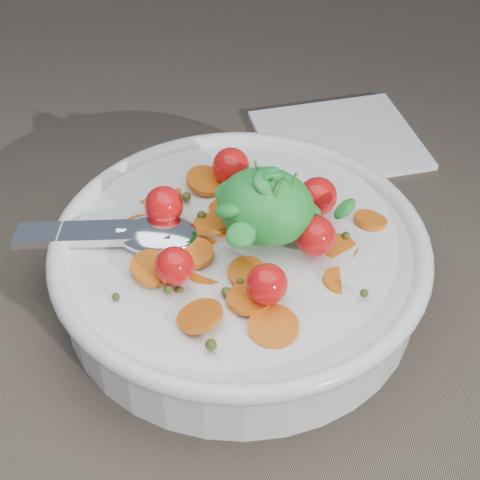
% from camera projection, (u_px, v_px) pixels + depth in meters
% --- Properties ---
extents(ground, '(6.00, 6.00, 0.00)m').
position_uv_depth(ground, '(239.00, 266.00, 0.63)').
color(ground, '#695A4B').
rests_on(ground, ground).
extents(bowl, '(0.32, 0.30, 0.13)m').
position_uv_depth(bowl, '(240.00, 262.00, 0.58)').
color(bowl, white).
rests_on(bowl, ground).
extents(napkin, '(0.21, 0.21, 0.01)m').
position_uv_depth(napkin, '(339.00, 140.00, 0.77)').
color(napkin, white).
rests_on(napkin, ground).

